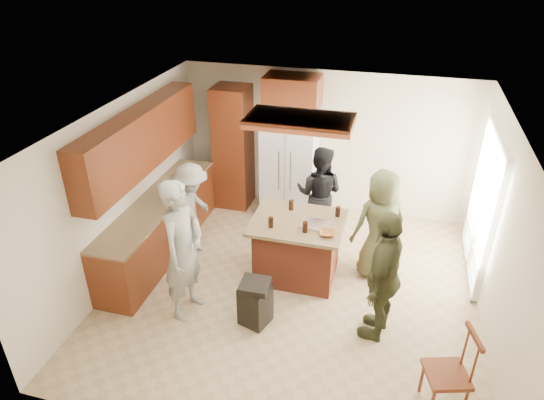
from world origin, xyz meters
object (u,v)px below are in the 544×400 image
(person_behind_right, at_px, (380,224))
(refrigerator, at_px, (290,166))
(person_side_right, at_px, (384,276))
(person_counter, at_px, (192,210))
(person_front_left, at_px, (183,250))
(spindle_chair, at_px, (449,374))
(trash_bin, at_px, (255,302))
(kitchen_island, at_px, (297,248))
(person_behind_left, at_px, (319,194))

(person_behind_right, relative_size, refrigerator, 0.91)
(person_side_right, xyz_separation_m, refrigerator, (-1.76, 2.65, 0.02))
(person_counter, distance_m, refrigerator, 1.98)
(person_front_left, xyz_separation_m, spindle_chair, (3.22, -0.69, -0.51))
(person_front_left, height_order, person_counter, person_front_left)
(refrigerator, bearing_deg, person_front_left, -103.65)
(person_behind_right, relative_size, person_counter, 1.09)
(trash_bin, relative_size, spindle_chair, 0.63)
(person_side_right, distance_m, trash_bin, 1.64)
(person_behind_right, xyz_separation_m, refrigerator, (-1.64, 1.39, 0.08))
(trash_bin, distance_m, spindle_chair, 2.40)
(kitchen_island, distance_m, trash_bin, 1.15)
(kitchen_island, bearing_deg, person_counter, 174.58)
(person_counter, height_order, kitchen_island, person_counter)
(person_front_left, height_order, person_behind_left, person_front_left)
(trash_bin, bearing_deg, spindle_chair, -16.82)
(person_side_right, bearing_deg, person_front_left, -71.61)
(person_behind_left, bearing_deg, person_counter, 33.71)
(person_side_right, bearing_deg, spindle_chair, 52.79)
(spindle_chair, bearing_deg, person_behind_left, 122.95)
(refrigerator, xyz_separation_m, trash_bin, (0.23, -2.87, -0.58))
(person_behind_right, bearing_deg, kitchen_island, -9.65)
(person_front_left, distance_m, person_counter, 1.35)
(person_behind_left, xyz_separation_m, kitchen_island, (-0.10, -1.12, -0.32))
(person_behind_left, xyz_separation_m, trash_bin, (-0.40, -2.22, -0.48))
(person_behind_right, bearing_deg, trash_bin, 17.75)
(refrigerator, bearing_deg, trash_bin, -85.37)
(person_behind_left, relative_size, person_behind_right, 0.97)
(person_front_left, relative_size, kitchen_island, 1.50)
(person_behind_left, distance_m, person_counter, 2.02)
(spindle_chair, bearing_deg, refrigerator, 125.32)
(person_counter, bearing_deg, trash_bin, -133.61)
(person_behind_left, xyz_separation_m, person_behind_right, (1.00, -0.74, 0.03))
(person_front_left, distance_m, person_side_right, 2.47)
(trash_bin, bearing_deg, person_front_left, -179.63)
(person_front_left, height_order, person_side_right, person_front_left)
(person_behind_left, distance_m, trash_bin, 2.31)
(person_front_left, height_order, trash_bin, person_front_left)
(person_counter, bearing_deg, person_front_left, -161.91)
(person_behind_left, xyz_separation_m, person_side_right, (1.13, -2.00, 0.08))
(person_side_right, height_order, spindle_chair, person_side_right)
(person_behind_left, relative_size, spindle_chair, 1.60)
(refrigerator, distance_m, kitchen_island, 1.90)
(person_front_left, relative_size, refrigerator, 1.07)
(person_behind_right, bearing_deg, refrigerator, -68.99)
(person_counter, bearing_deg, person_side_right, -110.68)
(person_counter, xyz_separation_m, refrigerator, (1.14, 1.61, 0.14))
(person_counter, height_order, trash_bin, person_counter)
(person_behind_right, relative_size, spindle_chair, 1.65)
(person_counter, relative_size, trash_bin, 2.40)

